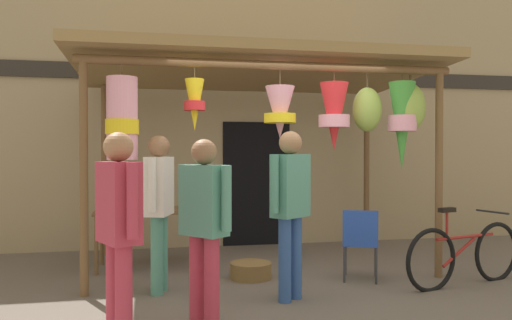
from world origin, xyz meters
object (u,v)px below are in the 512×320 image
(folding_chair, at_px, (360,238))
(shopper_by_bananas, at_px, (204,217))
(display_table, at_px, (151,215))
(wicker_basket_by_table, at_px, (251,270))
(flower_heap_on_table, at_px, (145,204))
(parked_bicycle, at_px, (465,255))
(vendor_in_orange, at_px, (159,200))
(customer_foreground, at_px, (290,200))
(passerby_at_right, at_px, (119,222))

(folding_chair, height_order, shopper_by_bananas, shopper_by_bananas)
(display_table, height_order, wicker_basket_by_table, display_table)
(flower_heap_on_table, distance_m, parked_bicycle, 3.94)
(vendor_in_orange, xyz_separation_m, customer_foreground, (1.31, -0.54, 0.02))
(wicker_basket_by_table, distance_m, shopper_by_bananas, 1.97)
(flower_heap_on_table, bearing_deg, vendor_in_orange, -81.81)
(folding_chair, distance_m, passerby_at_right, 3.10)
(parked_bicycle, relative_size, passerby_at_right, 1.02)
(customer_foreground, bearing_deg, folding_chair, 29.84)
(parked_bicycle, distance_m, shopper_by_bananas, 3.21)
(display_table, height_order, folding_chair, folding_chair)
(folding_chair, bearing_deg, display_table, 153.71)
(wicker_basket_by_table, bearing_deg, folding_chair, -17.25)
(folding_chair, xyz_separation_m, vendor_in_orange, (-2.31, -0.03, 0.50))
(display_table, distance_m, customer_foreground, 2.29)
(customer_foreground, bearing_deg, flower_heap_on_table, 130.38)
(flower_heap_on_table, distance_m, vendor_in_orange, 1.22)
(display_table, xyz_separation_m, shopper_by_bananas, (0.47, -2.43, 0.27))
(folding_chair, relative_size, shopper_by_bananas, 0.52)
(display_table, bearing_deg, vendor_in_orange, -85.09)
(customer_foreground, height_order, passerby_at_right, customer_foreground)
(folding_chair, height_order, passerby_at_right, passerby_at_right)
(display_table, xyz_separation_m, passerby_at_right, (-0.21, -2.78, 0.30))
(wicker_basket_by_table, bearing_deg, shopper_by_bananas, -113.62)
(display_table, distance_m, shopper_by_bananas, 2.49)
(folding_chair, xyz_separation_m, customer_foreground, (-1.00, -0.57, 0.52))
(flower_heap_on_table, relative_size, wicker_basket_by_table, 1.16)
(flower_heap_on_table, relative_size, shopper_by_bananas, 0.35)
(display_table, relative_size, parked_bicycle, 0.82)
(wicker_basket_by_table, bearing_deg, parked_bicycle, -18.32)
(vendor_in_orange, bearing_deg, passerby_at_right, -101.32)
(folding_chair, height_order, vendor_in_orange, vendor_in_orange)
(customer_foreground, distance_m, passerby_at_right, 1.91)
(parked_bicycle, height_order, vendor_in_orange, vendor_in_orange)
(display_table, bearing_deg, wicker_basket_by_table, -34.42)
(wicker_basket_by_table, xyz_separation_m, vendor_in_orange, (-1.08, -0.41, 0.91))
(flower_heap_on_table, height_order, vendor_in_orange, vendor_in_orange)
(passerby_at_right, bearing_deg, customer_foreground, 31.89)
(flower_heap_on_table, distance_m, folding_chair, 2.76)
(flower_heap_on_table, xyz_separation_m, vendor_in_orange, (0.17, -1.20, 0.17))
(vendor_in_orange, bearing_deg, wicker_basket_by_table, 20.97)
(vendor_in_orange, relative_size, customer_foreground, 0.98)
(parked_bicycle, height_order, passerby_at_right, passerby_at_right)
(parked_bicycle, xyz_separation_m, customer_foreground, (-2.10, -0.19, 0.68))
(folding_chair, relative_size, wicker_basket_by_table, 1.69)
(display_table, relative_size, customer_foreground, 0.81)
(flower_heap_on_table, xyz_separation_m, parked_bicycle, (3.58, -1.56, -0.48))
(flower_heap_on_table, height_order, shopper_by_bananas, shopper_by_bananas)
(parked_bicycle, bearing_deg, flower_heap_on_table, 156.52)
(display_table, xyz_separation_m, folding_chair, (2.42, -1.19, -0.18))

